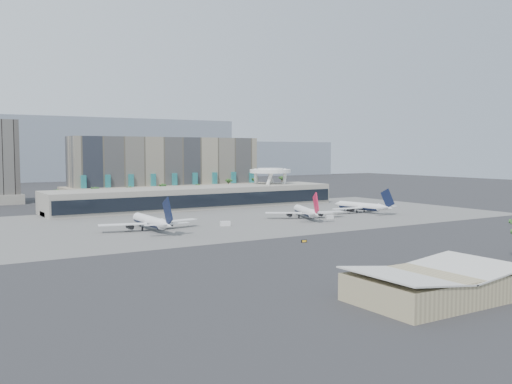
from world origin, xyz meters
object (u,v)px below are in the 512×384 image
airliner_right (362,206)px  taxiway_sign (304,241)px  airliner_centre (306,211)px  service_vehicle_a (225,224)px  airliner_left (151,221)px  service_vehicle_b (330,217)px

airliner_right → taxiway_sign: size_ratio=17.83×
airliner_centre → service_vehicle_a: size_ratio=8.93×
airliner_left → airliner_right: size_ratio=1.11×
airliner_left → service_vehicle_a: (32.80, -3.90, -2.77)m
airliner_left → airliner_centre: airliner_left is taller
airliner_left → service_vehicle_a: size_ratio=10.15×
airliner_right → service_vehicle_a: airliner_right is taller
service_vehicle_a → airliner_left: bearing=-169.6°
airliner_left → taxiway_sign: airliner_left is taller
service_vehicle_b → taxiway_sign: (-53.05, -50.57, -0.41)m
airliner_centre → service_vehicle_a: bearing=-154.4°
service_vehicle_a → taxiway_sign: size_ratio=1.95×
service_vehicle_b → service_vehicle_a: bearing=-169.3°
airliner_left → service_vehicle_a: bearing=-5.8°
service_vehicle_a → service_vehicle_b: bearing=13.2°
airliner_centre → service_vehicle_b: bearing=-20.1°
airliner_right → service_vehicle_b: bearing=-166.6°
service_vehicle_b → airliner_left: bearing=-170.4°
airliner_centre → service_vehicle_b: (8.79, -7.63, -2.64)m
airliner_right → service_vehicle_a: (-87.97, -9.43, -2.40)m
airliner_left → service_vehicle_b: bearing=-4.0°
airliner_right → service_vehicle_b: airliner_right is taller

